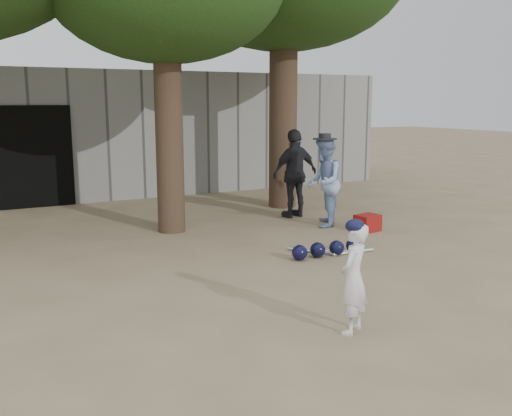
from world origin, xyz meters
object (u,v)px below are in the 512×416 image
red_bag (367,223)px  spectator_blue (324,182)px  spectator_dark (295,173)px  boy_player (353,278)px

red_bag → spectator_blue: bearing=121.2°
spectator_blue → red_bag: bearing=67.6°
spectator_blue → spectator_dark: spectator_dark is taller
boy_player → spectator_blue: bearing=-154.6°
spectator_dark → red_bag: (0.46, -1.71, -0.73)m
spectator_dark → red_bag: 1.92m
boy_player → red_bag: 4.64m
boy_player → red_bag: (3.02, 3.50, -0.41)m
boy_player → spectator_dark: size_ratio=0.64×
spectator_dark → red_bag: spectator_dark is taller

